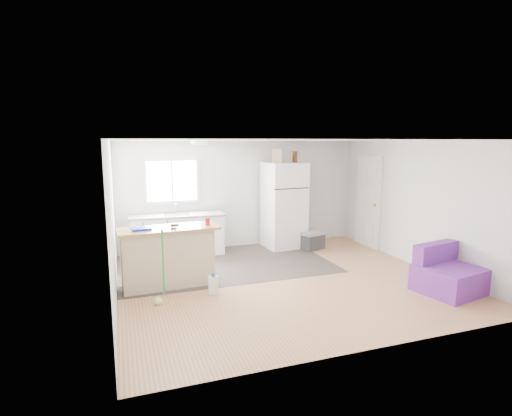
{
  "coord_description": "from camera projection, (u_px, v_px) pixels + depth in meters",
  "views": [
    {
      "loc": [
        -2.63,
        -6.11,
        2.37
      ],
      "look_at": [
        -0.27,
        0.7,
        1.18
      ],
      "focal_mm": 28.0,
      "sensor_mm": 36.0,
      "label": 1
    }
  ],
  "objects": [
    {
      "name": "interior_door",
      "position": [
        368.0,
        202.0,
        9.09
      ],
      "size": [
        0.11,
        0.92,
        2.1
      ],
      "color": "white",
      "rests_on": "right_wall"
    },
    {
      "name": "purple_seat",
      "position": [
        447.0,
        275.0,
        6.37
      ],
      "size": [
        1.04,
        1.0,
        0.74
      ],
      "rotation": [
        0.0,
        0.0,
        0.19
      ],
      "color": "purple",
      "rests_on": "floor"
    },
    {
      "name": "cooler",
      "position": [
        312.0,
        240.0,
        8.91
      ],
      "size": [
        0.61,
        0.5,
        0.4
      ],
      "rotation": [
        0.0,
        0.0,
        0.31
      ],
      "color": "#313133",
      "rests_on": "floor"
    },
    {
      "name": "ceiling_fixture",
      "position": [
        199.0,
        143.0,
        7.28
      ],
      "size": [
        0.3,
        0.3,
        0.07
      ],
      "primitive_type": "cylinder",
      "color": "white",
      "rests_on": "ceiling"
    },
    {
      "name": "bottle_right",
      "position": [
        294.0,
        157.0,
        8.9
      ],
      "size": [
        0.09,
        0.09,
        0.25
      ],
      "primitive_type": "cylinder",
      "rotation": [
        0.0,
        0.0,
        0.34
      ],
      "color": "#371C0A",
      "rests_on": "refrigerator"
    },
    {
      "name": "mop",
      "position": [
        160.0,
        289.0,
        5.89
      ],
      "size": [
        0.2,
        0.32,
        1.14
      ],
      "rotation": [
        0.0,
        0.0,
        -0.1
      ],
      "color": "green",
      "rests_on": "floor"
    },
    {
      "name": "bottle_left",
      "position": [
        296.0,
        157.0,
        8.8
      ],
      "size": [
        0.09,
        0.09,
        0.25
      ],
      "primitive_type": "cylinder",
      "rotation": [
        0.0,
        0.0,
        -0.25
      ],
      "color": "#371C0A",
      "rests_on": "refrigerator"
    },
    {
      "name": "refrigerator",
      "position": [
        284.0,
        205.0,
        9.0
      ],
      "size": [
        0.91,
        0.87,
        1.92
      ],
      "rotation": [
        0.0,
        0.0,
        0.08
      ],
      "color": "white",
      "rests_on": "floor"
    },
    {
      "name": "kitchen_cabinets",
      "position": [
        178.0,
        234.0,
        8.42
      ],
      "size": [
        1.99,
        0.71,
        1.15
      ],
      "rotation": [
        0.0,
        0.0,
        -0.05
      ],
      "color": "white",
      "rests_on": "floor"
    },
    {
      "name": "room",
      "position": [
        285.0,
        212.0,
        6.74
      ],
      "size": [
        5.51,
        5.01,
        2.41
      ],
      "color": "#A06943",
      "rests_on": "ground"
    },
    {
      "name": "vinyl_zone",
      "position": [
        225.0,
        264.0,
        7.86
      ],
      "size": [
        4.05,
        2.5,
        0.0
      ],
      "primitive_type": "cube",
      "color": "#302824",
      "rests_on": "floor"
    },
    {
      "name": "blue_tray",
      "position": [
        141.0,
        229.0,
        6.34
      ],
      "size": [
        0.32,
        0.25,
        0.04
      ],
      "primitive_type": "cube",
      "rotation": [
        0.0,
        0.0,
        0.12
      ],
      "color": "#1515C8",
      "rests_on": "peninsula"
    },
    {
      "name": "tool_a",
      "position": [
        175.0,
        225.0,
        6.67
      ],
      "size": [
        0.14,
        0.05,
        0.03
      ],
      "primitive_type": "cube",
      "rotation": [
        0.0,
        0.0,
        -0.01
      ],
      "color": "black",
      "rests_on": "peninsula"
    },
    {
      "name": "cardboard_box",
      "position": [
        277.0,
        156.0,
        8.69
      ],
      "size": [
        0.22,
        0.16,
        0.3
      ],
      "primitive_type": "cube",
      "rotation": [
        0.0,
        0.0,
        -0.35
      ],
      "color": "tan",
      "rests_on": "refrigerator"
    },
    {
      "name": "red_cup",
      "position": [
        208.0,
        221.0,
        6.71
      ],
      "size": [
        0.08,
        0.08,
        0.12
      ],
      "primitive_type": "cylinder",
      "rotation": [
        0.0,
        0.0,
        0.02
      ],
      "color": "red",
      "rests_on": "peninsula"
    },
    {
      "name": "peninsula",
      "position": [
        168.0,
        256.0,
        6.59
      ],
      "size": [
        1.64,
        0.71,
        0.99
      ],
      "rotation": [
        0.0,
        0.0,
        0.06
      ],
      "color": "tan",
      "rests_on": "floor"
    },
    {
      "name": "window",
      "position": [
        172.0,
        181.0,
        8.49
      ],
      "size": [
        1.18,
        0.06,
        0.98
      ],
      "color": "white",
      "rests_on": "back_wall"
    },
    {
      "name": "tool_b",
      "position": [
        174.0,
        228.0,
        6.39
      ],
      "size": [
        0.1,
        0.05,
        0.03
      ],
      "primitive_type": "cube",
      "rotation": [
        0.0,
        0.0,
        -0.14
      ],
      "color": "black",
      "rests_on": "peninsula"
    },
    {
      "name": "cleaner_jug",
      "position": [
        213.0,
        285.0,
        6.28
      ],
      "size": [
        0.18,
        0.15,
        0.34
      ],
      "rotation": [
        0.0,
        0.0,
        -0.27
      ],
      "color": "white",
      "rests_on": "floor"
    }
  ]
}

